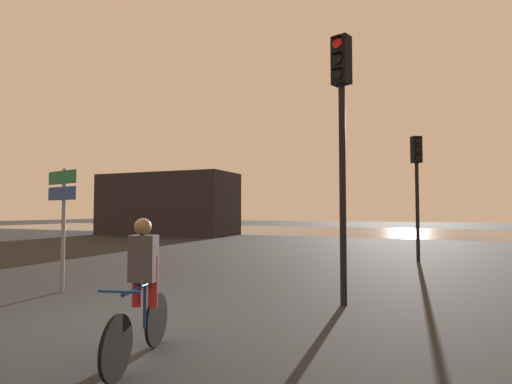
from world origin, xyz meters
The scene contains 7 objects.
ground_plane centered at (0.00, 0.00, 0.00)m, with size 120.00×120.00×0.00m, color black.
water_strip centered at (0.00, 29.06, 0.00)m, with size 80.00×16.00×0.01m, color slate.
distant_building centered at (-12.25, 19.06, 2.16)m, with size 9.75×4.00×4.31m, color black.
traffic_light_far_right centered at (4.40, 9.78, 2.95)m, with size 0.39×0.41×4.23m.
traffic_light_near_right centered at (3.22, 2.61, 3.41)m, with size 0.38×0.40×4.94m.
direction_sign_post centered at (-2.47, 1.48, 1.79)m, with size 1.07×0.30×2.60m.
cyclist centered at (1.55, -0.93, 0.82)m, with size 0.59×1.66×1.62m.
Camera 1 is at (4.57, -4.71, 1.71)m, focal length 28.00 mm.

